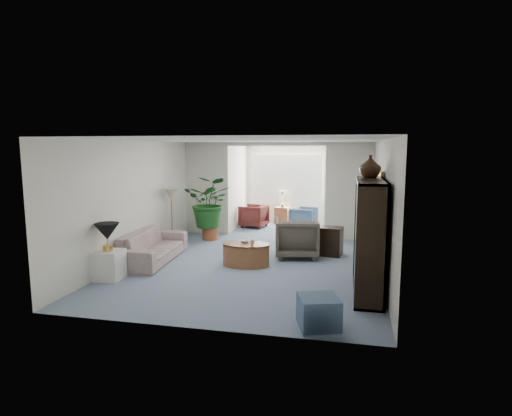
% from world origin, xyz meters
% --- Properties ---
extents(floor, '(6.00, 6.00, 0.00)m').
position_xyz_m(floor, '(0.00, 0.00, 0.00)').
color(floor, gray).
rests_on(floor, ground).
extents(sunroom_floor, '(2.60, 2.60, 0.00)m').
position_xyz_m(sunroom_floor, '(0.00, 4.10, 0.00)').
color(sunroom_floor, gray).
rests_on(sunroom_floor, ground).
extents(back_pier_left, '(1.20, 0.12, 2.50)m').
position_xyz_m(back_pier_left, '(-1.90, 3.00, 1.25)').
color(back_pier_left, silver).
rests_on(back_pier_left, ground).
extents(back_pier_right, '(1.20, 0.12, 2.50)m').
position_xyz_m(back_pier_right, '(1.90, 3.00, 1.25)').
color(back_pier_right, silver).
rests_on(back_pier_right, ground).
extents(back_header, '(2.60, 0.12, 0.10)m').
position_xyz_m(back_header, '(0.00, 3.00, 2.45)').
color(back_header, silver).
rests_on(back_header, back_pier_left).
extents(window_pane, '(2.20, 0.02, 1.50)m').
position_xyz_m(window_pane, '(0.00, 5.18, 1.40)').
color(window_pane, white).
extents(window_blinds, '(2.20, 0.02, 1.50)m').
position_xyz_m(window_blinds, '(0.00, 5.15, 1.40)').
color(window_blinds, white).
extents(framed_picture, '(0.04, 0.50, 0.40)m').
position_xyz_m(framed_picture, '(2.46, -0.10, 1.70)').
color(framed_picture, beige).
extents(sofa, '(1.00, 2.21, 0.63)m').
position_xyz_m(sofa, '(-2.09, 0.02, 0.32)').
color(sofa, beige).
rests_on(sofa, ground).
extents(end_table, '(0.51, 0.51, 0.53)m').
position_xyz_m(end_table, '(-2.29, -1.33, 0.26)').
color(end_table, white).
rests_on(end_table, ground).
extents(table_lamp, '(0.44, 0.44, 0.30)m').
position_xyz_m(table_lamp, '(-2.29, -1.33, 0.88)').
color(table_lamp, black).
rests_on(table_lamp, end_table).
extents(floor_lamp, '(0.36, 0.36, 0.28)m').
position_xyz_m(floor_lamp, '(-2.27, 1.43, 1.25)').
color(floor_lamp, '#C5B39D').
rests_on(floor_lamp, ground).
extents(coffee_table, '(1.06, 1.06, 0.45)m').
position_xyz_m(coffee_table, '(-0.09, 0.08, 0.23)').
color(coffee_table, '#965736').
rests_on(coffee_table, ground).
extents(coffee_bowl, '(0.22, 0.22, 0.05)m').
position_xyz_m(coffee_bowl, '(-0.14, 0.18, 0.47)').
color(coffee_bowl, white).
rests_on(coffee_bowl, coffee_table).
extents(coffee_cup, '(0.12, 0.12, 0.10)m').
position_xyz_m(coffee_cup, '(0.06, -0.02, 0.50)').
color(coffee_cup, beige).
rests_on(coffee_cup, coffee_table).
extents(wingback_chair, '(1.05, 1.07, 0.85)m').
position_xyz_m(wingback_chair, '(0.82, 0.97, 0.42)').
color(wingback_chair, '#5C5649').
rests_on(wingback_chair, ground).
extents(side_table_dark, '(0.59, 0.51, 0.63)m').
position_xyz_m(side_table_dark, '(1.52, 1.27, 0.31)').
color(side_table_dark, black).
rests_on(side_table_dark, ground).
extents(entertainment_cabinet, '(0.45, 1.67, 1.86)m').
position_xyz_m(entertainment_cabinet, '(2.23, -1.11, 0.93)').
color(entertainment_cabinet, black).
rests_on(entertainment_cabinet, ground).
extents(cabinet_urn, '(0.36, 0.36, 0.38)m').
position_xyz_m(cabinet_urn, '(2.23, -0.61, 2.04)').
color(cabinet_urn, black).
rests_on(cabinet_urn, entertainment_cabinet).
extents(ottoman, '(0.64, 0.64, 0.41)m').
position_xyz_m(ottoman, '(1.54, -2.59, 0.20)').
color(ottoman, slate).
rests_on(ottoman, ground).
extents(plant_pot, '(0.40, 0.40, 0.32)m').
position_xyz_m(plant_pot, '(-1.57, 2.24, 0.16)').
color(plant_pot, '#98492C').
rests_on(plant_pot, ground).
extents(house_plant, '(1.19, 1.03, 1.32)m').
position_xyz_m(house_plant, '(-1.57, 2.24, 0.98)').
color(house_plant, '#1B4F1B').
rests_on(house_plant, plant_pot).
extents(sunroom_chair_blue, '(0.83, 0.81, 0.65)m').
position_xyz_m(sunroom_chair_blue, '(0.65, 4.18, 0.32)').
color(sunroom_chair_blue, slate).
rests_on(sunroom_chair_blue, ground).
extents(sunroom_chair_maroon, '(0.86, 0.84, 0.67)m').
position_xyz_m(sunroom_chair_maroon, '(-0.85, 4.18, 0.34)').
color(sunroom_chair_maroon, maroon).
rests_on(sunroom_chair_maroon, ground).
extents(sunroom_table, '(0.48, 0.41, 0.52)m').
position_xyz_m(sunroom_table, '(-0.10, 4.93, 0.26)').
color(sunroom_table, '#965736').
rests_on(sunroom_table, ground).
extents(shelf_clutter, '(0.30, 1.16, 1.06)m').
position_xyz_m(shelf_clutter, '(2.18, -1.17, 0.98)').
color(shelf_clutter, '#4B4946').
rests_on(shelf_clutter, entertainment_cabinet).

